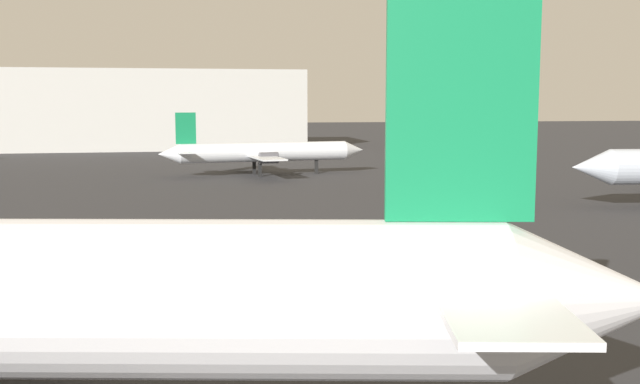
{
  "coord_description": "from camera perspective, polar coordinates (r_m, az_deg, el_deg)",
  "views": [
    {
      "loc": [
        -2.26,
        -7.76,
        8.64
      ],
      "look_at": [
        6.81,
        40.1,
        2.67
      ],
      "focal_mm": 41.33,
      "sensor_mm": 36.0,
      "label": 1
    }
  ],
  "objects": [
    {
      "name": "terminal_building",
      "position": [
        143.47,
        -16.36,
        6.14
      ],
      "size": [
        72.86,
        22.9,
        14.4
      ],
      "primitive_type": "cube",
      "color": "#B7B7B2",
      "rests_on": "ground_plane"
    },
    {
      "name": "airplane_far_left",
      "position": [
        87.29,
        -4.44,
        3.1
      ],
      "size": [
        25.01,
        17.4,
        7.45
      ],
      "rotation": [
        0.0,
        0.0,
        0.13
      ],
      "color": "silver",
      "rests_on": "ground_plane"
    }
  ]
}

